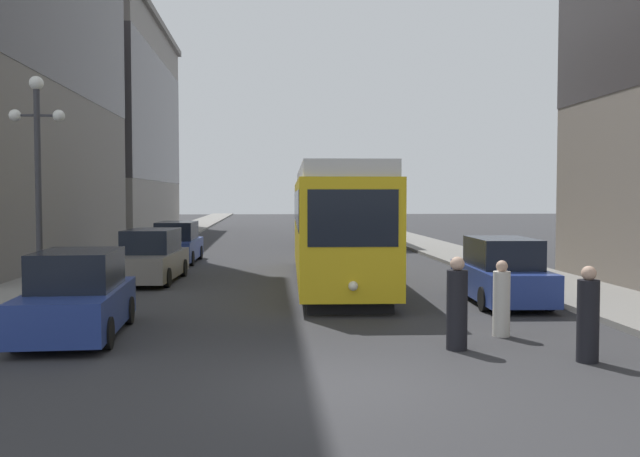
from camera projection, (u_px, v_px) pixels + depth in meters
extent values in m
plane|color=#303033|center=(347.00, 386.00, 10.82)|extent=(200.00, 200.00, 0.00)
cube|color=gray|center=(171.00, 236.00, 50.02)|extent=(3.22, 120.00, 0.15)
cube|color=gray|center=(393.00, 235.00, 51.28)|extent=(3.22, 120.00, 0.15)
cube|color=black|center=(334.00, 278.00, 23.55)|extent=(2.62, 12.65, 0.35)
cube|color=gold|center=(334.00, 227.00, 23.47)|extent=(3.05, 13.75, 3.10)
cube|color=black|center=(335.00, 207.00, 23.43)|extent=(3.06, 13.21, 1.08)
cube|color=silver|center=(335.00, 176.00, 23.38)|extent=(2.83, 13.47, 0.44)
cube|color=black|center=(353.00, 218.00, 16.64)|extent=(2.21, 0.15, 1.40)
sphere|color=#F2EACC|center=(353.00, 286.00, 16.65)|extent=(0.24, 0.24, 0.24)
cube|color=black|center=(367.00, 240.00, 43.21)|extent=(2.50, 10.76, 0.35)
cube|color=#B7B7BA|center=(367.00, 213.00, 43.13)|extent=(2.92, 11.71, 3.10)
cube|color=black|center=(367.00, 204.00, 43.10)|extent=(2.93, 11.24, 1.30)
cube|color=black|center=(379.00, 210.00, 37.33)|extent=(2.31, 0.15, 1.71)
cylinder|color=black|center=(15.00, 335.00, 13.13)|extent=(0.21, 0.65, 0.64)
cylinder|color=black|center=(52.00, 312.00, 15.78)|extent=(0.21, 0.65, 0.64)
cylinder|color=black|center=(107.00, 333.00, 13.33)|extent=(0.21, 0.65, 0.64)
cylinder|color=black|center=(129.00, 310.00, 15.98)|extent=(0.21, 0.65, 0.64)
cube|color=navy|center=(77.00, 309.00, 14.54)|extent=(1.98, 4.39, 0.84)
cube|color=black|center=(78.00, 269.00, 14.61)|extent=(1.68, 2.44, 0.80)
cylinder|color=black|center=(114.00, 278.00, 22.33)|extent=(0.22, 0.65, 0.64)
cylinder|color=black|center=(137.00, 268.00, 25.36)|extent=(0.22, 0.65, 0.64)
cylinder|color=black|center=(167.00, 278.00, 22.37)|extent=(0.22, 0.65, 0.64)
cylinder|color=black|center=(184.00, 268.00, 25.40)|extent=(0.22, 0.65, 0.64)
cube|color=slate|center=(151.00, 264.00, 23.85)|extent=(2.07, 4.99, 0.84)
cube|color=black|center=(152.00, 241.00, 23.93)|extent=(1.73, 2.78, 0.80)
cylinder|color=black|center=(515.00, 285.00, 20.63)|extent=(0.21, 0.65, 0.64)
cylinder|color=black|center=(549.00, 299.00, 17.77)|extent=(0.21, 0.65, 0.64)
cylinder|color=black|center=(458.00, 285.00, 20.58)|extent=(0.21, 0.65, 0.64)
cylinder|color=black|center=(484.00, 299.00, 17.72)|extent=(0.21, 0.65, 0.64)
cube|color=navy|center=(501.00, 281.00, 19.16)|extent=(2.03, 4.71, 0.84)
cube|color=black|center=(502.00, 252.00, 19.01)|extent=(1.71, 2.62, 0.80)
cylinder|color=black|center=(151.00, 259.00, 29.13)|extent=(0.20, 0.64, 0.64)
cylinder|color=black|center=(163.00, 253.00, 32.11)|extent=(0.20, 0.64, 0.64)
cylinder|color=black|center=(192.00, 258.00, 29.22)|extent=(0.20, 0.64, 0.64)
cylinder|color=black|center=(200.00, 253.00, 32.19)|extent=(0.20, 0.64, 0.64)
cube|color=navy|center=(177.00, 249.00, 30.65)|extent=(1.93, 4.86, 0.84)
cube|color=black|center=(177.00, 231.00, 30.73)|extent=(1.65, 2.69, 0.80)
cylinder|color=black|center=(457.00, 310.00, 13.31)|extent=(0.41, 0.41, 1.55)
sphere|color=tan|center=(457.00, 264.00, 13.27)|extent=(0.28, 0.28, 0.28)
cylinder|color=black|center=(588.00, 321.00, 12.31)|extent=(0.39, 0.39, 1.48)
sphere|color=tan|center=(589.00, 273.00, 12.27)|extent=(0.27, 0.27, 0.27)
cylinder|color=beige|center=(501.00, 304.00, 14.58)|extent=(0.36, 0.36, 1.38)
sphere|color=tan|center=(502.00, 266.00, 14.55)|extent=(0.25, 0.25, 0.25)
cylinder|color=#333338|center=(39.00, 198.00, 17.83)|extent=(0.16, 0.16, 5.58)
sphere|color=white|center=(36.00, 83.00, 17.69)|extent=(0.36, 0.36, 0.36)
sphere|color=white|center=(15.00, 115.00, 17.69)|extent=(0.31, 0.31, 0.31)
sphere|color=white|center=(59.00, 116.00, 17.78)|extent=(0.31, 0.31, 0.31)
cube|color=#333338|center=(37.00, 115.00, 17.73)|extent=(1.10, 0.06, 0.06)
cube|color=gray|center=(66.00, 130.00, 54.74)|extent=(14.85, 23.52, 16.49)
cube|color=#423F43|center=(65.00, 119.00, 54.70)|extent=(14.89, 23.56, 9.89)
cube|color=slate|center=(64.00, 22.00, 54.34)|extent=(15.45, 24.12, 0.50)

